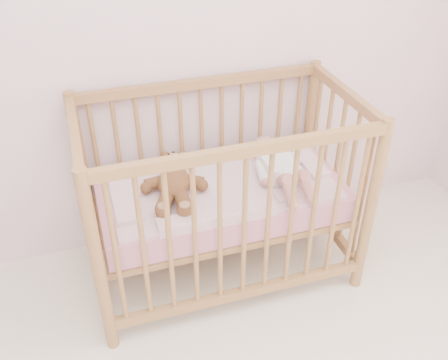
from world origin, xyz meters
name	(u,v)px	position (x,y,z in m)	size (l,w,h in m)	color
wall_back	(128,8)	(0.00, 2.00, 1.35)	(4.00, 0.02, 2.70)	beige
crib	(221,194)	(0.32, 1.60, 0.50)	(1.36, 0.76, 1.00)	#A06C44
mattress	(221,196)	(0.32, 1.60, 0.49)	(1.22, 0.62, 0.13)	#CF8196
blanket	(221,184)	(0.32, 1.60, 0.56)	(1.10, 0.58, 0.06)	pink
baby	(278,164)	(0.62, 1.58, 0.64)	(0.28, 0.58, 0.14)	white
teddy_bear	(174,181)	(0.08, 1.58, 0.65)	(0.34, 0.48, 0.13)	brown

